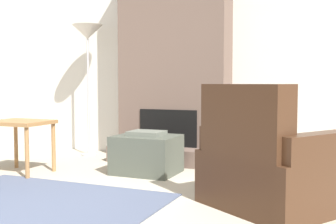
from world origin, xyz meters
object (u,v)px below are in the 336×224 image
Objects in this scene: armchair at (271,170)px; side_table at (21,129)px; ottoman at (147,154)px; floor_lamp_left at (88,38)px.

armchair is 2.75m from side_table.
ottoman is 1.65m from armchair.
ottoman is 2.01m from floor_lamp_left.
side_table is at bearing -90.99° from floor_lamp_left.
floor_lamp_left is (0.02, 1.28, 1.11)m from side_table.
floor_lamp_left reaches higher than armchair.
floor_lamp_left reaches higher than ottoman.
armchair is at bearing -4.91° from side_table.
floor_lamp_left is at bearing 89.01° from side_table.
ottoman is at bearing 22.51° from side_table.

